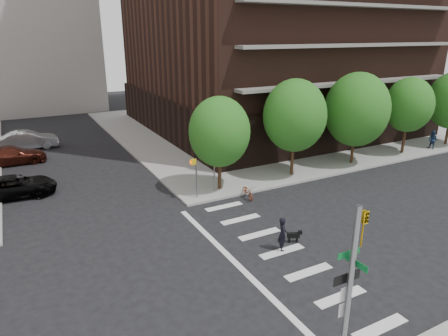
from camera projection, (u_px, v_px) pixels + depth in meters
name	position (u px, v px, depth m)	size (l,w,h in m)	color
ground	(228.00, 268.00, 18.07)	(120.00, 120.00, 0.00)	black
sidewalk_ne	(285.00, 123.00, 46.81)	(39.00, 33.00, 0.15)	gray
crosswalk	(268.00, 255.00, 19.05)	(3.85, 13.00, 0.01)	silver
tree_a	(219.00, 132.00, 25.65)	(4.00, 4.00, 5.90)	#301E11
tree_b	(295.00, 116.00, 28.17)	(4.50, 4.50, 6.65)	#301E11
tree_c	(357.00, 110.00, 30.87)	(5.00, 5.00, 6.80)	#301E11
tree_d	(409.00, 105.00, 33.58)	(4.00, 4.00, 6.20)	#301E11
traffic_signal	(346.00, 323.00, 10.73)	(0.90, 0.75, 6.00)	slate
pedestrian_signal	(200.00, 171.00, 25.13)	(2.18, 0.67, 2.60)	slate
parked_car_black	(14.00, 187.00, 25.65)	(5.09, 2.35, 1.41)	black
parked_car_maroon	(11.00, 155.00, 32.07)	(5.19, 2.11, 1.51)	#431810
parked_car_silver	(28.00, 140.00, 36.25)	(5.13, 1.79, 1.69)	#9D9FA4
scooter	(248.00, 192.00, 25.58)	(0.57, 1.63, 0.86)	maroon
dog_walker	(283.00, 234.00, 19.30)	(0.41, 0.63, 1.72)	black
dog	(294.00, 235.00, 20.16)	(0.74, 0.46, 0.63)	black
pedestrian_far	(433.00, 140.00, 35.78)	(0.64, 0.82, 1.68)	#192E4C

